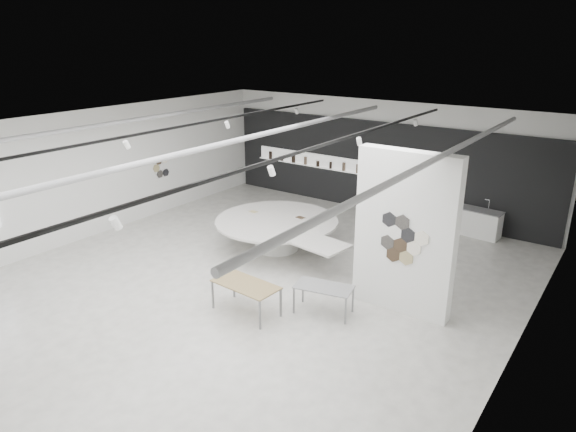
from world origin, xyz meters
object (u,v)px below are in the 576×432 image
Objects in this scene: partition_column at (405,234)px; sample_table_wood at (246,286)px; display_island at (278,230)px; kitchen_counter at (476,222)px; sample_table_stone at (324,289)px.

partition_column is 2.35× the size of sample_table_wood.
display_island is 3.07× the size of kitchen_counter.
sample_table_stone is (2.94, -2.30, 0.01)m from display_island.
kitchen_counter is (2.72, 7.65, -0.23)m from sample_table_wood.
partition_column is at bearing -85.34° from kitchen_counter.
partition_column reaches higher than sample_table_stone.
kitchen_counter is at bearing 54.20° from display_island.
display_island is at bearing -129.17° from kitchen_counter.
display_island is at bearing 115.28° from sample_table_wood.
kitchen_counter is (0.04, 5.54, -1.38)m from partition_column.
sample_table_wood is at bearing -104.52° from kitchen_counter.
sample_table_wood is at bearing -141.77° from partition_column.
partition_column is 3.60m from sample_table_wood.
sample_table_wood is 1.13× the size of sample_table_stone.
sample_table_wood is (-2.68, -2.11, -1.15)m from partition_column.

